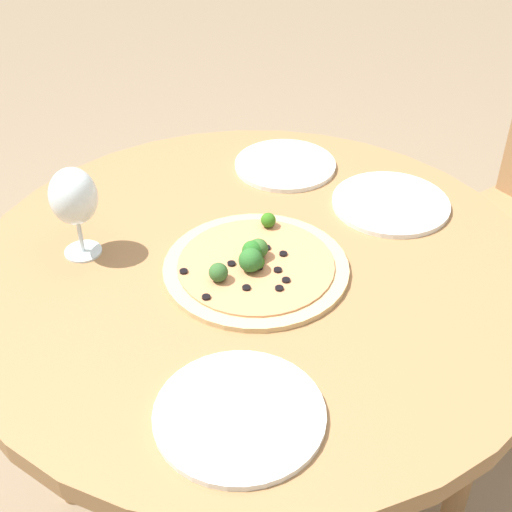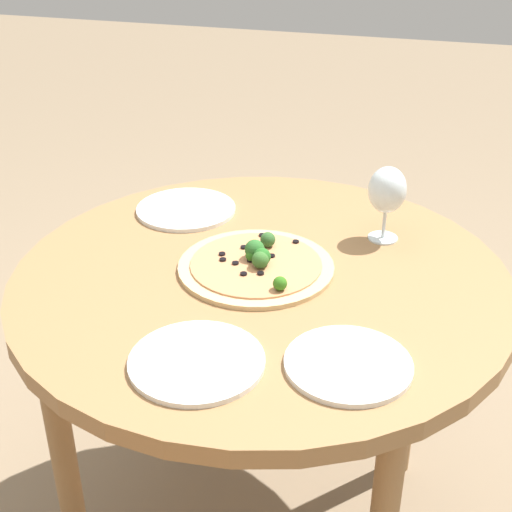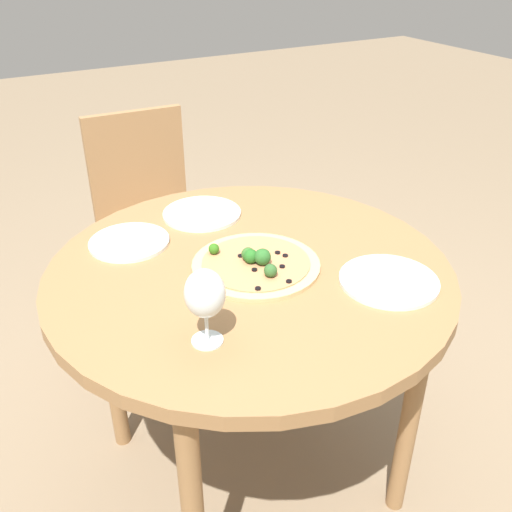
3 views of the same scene
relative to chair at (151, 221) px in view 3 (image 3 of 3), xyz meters
The scene contains 8 objects.
ground_plane 1.00m from the chair, ahead, with size 12.00×12.00×0.00m, color #847056.
dining_table 0.89m from the chair, ahead, with size 1.01×1.01×0.75m.
chair is the anchor object (origin of this frame).
pizza 0.92m from the chair, ahead, with size 0.32×0.32×0.06m.
wine_glass 1.18m from the chair, 13.02° to the right, with size 0.08×0.08×0.17m.
plate_near 0.72m from the chair, 22.97° to the right, with size 0.21×0.21×0.01m.
plate_far 1.15m from the chair, 11.28° to the left, with size 0.24×0.24×0.01m.
plate_side 0.61m from the chair, ahead, with size 0.23×0.23×0.01m.
Camera 3 is at (1.07, -0.58, 1.49)m, focal length 40.00 mm.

